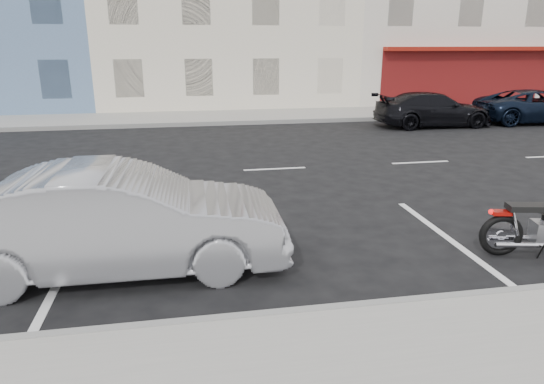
{
  "coord_description": "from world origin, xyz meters",
  "views": [
    {
      "loc": [
        -4.18,
        -11.81,
        3.12
      ],
      "look_at": [
        -2.87,
        -4.48,
        0.8
      ],
      "focal_mm": 32.0,
      "sensor_mm": 36.0,
      "label": 1
    }
  ],
  "objects_px": {
    "fire_hydrant": "(537,100)",
    "suv_far": "(537,106)",
    "sedan_silver": "(120,220)",
    "car_far": "(433,109)"
  },
  "relations": [
    {
      "from": "fire_hydrant",
      "to": "suv_far",
      "type": "height_order",
      "value": "suv_far"
    },
    {
      "from": "fire_hydrant",
      "to": "car_far",
      "type": "height_order",
      "value": "car_far"
    },
    {
      "from": "fire_hydrant",
      "to": "sedan_silver",
      "type": "height_order",
      "value": "sedan_silver"
    },
    {
      "from": "fire_hydrant",
      "to": "sedan_silver",
      "type": "bearing_deg",
      "value": -141.25
    },
    {
      "from": "fire_hydrant",
      "to": "sedan_silver",
      "type": "distance_m",
      "value": 21.99
    },
    {
      "from": "fire_hydrant",
      "to": "car_far",
      "type": "xyz_separation_m",
      "value": [
        -6.88,
        -3.13,
        0.12
      ]
    },
    {
      "from": "sedan_silver",
      "to": "fire_hydrant",
      "type": "bearing_deg",
      "value": -50.79
    },
    {
      "from": "fire_hydrant",
      "to": "car_far",
      "type": "distance_m",
      "value": 7.56
    },
    {
      "from": "fire_hydrant",
      "to": "suv_far",
      "type": "distance_m",
      "value": 3.85
    },
    {
      "from": "suv_far",
      "to": "sedan_silver",
      "type": "bearing_deg",
      "value": 131.3
    }
  ]
}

